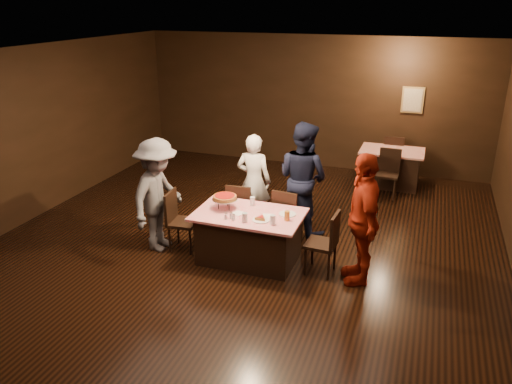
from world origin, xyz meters
TOP-DOWN VIEW (x-y plane):
  - room at (0.00, 0.01)m, footprint 10.00×10.04m
  - main_table at (0.23, 0.12)m, footprint 1.60×1.00m
  - back_table at (1.93, 4.20)m, footprint 1.30×0.90m
  - chair_far_left at (-0.17, 0.87)m, footprint 0.44×0.44m
  - chair_far_right at (0.63, 0.87)m, footprint 0.46×0.46m
  - chair_end_left at (-0.87, 0.12)m, footprint 0.46×0.46m
  - chair_end_right at (1.33, 0.12)m, footprint 0.45×0.45m
  - chair_back_near at (1.93, 3.50)m, footprint 0.43×0.43m
  - chair_back_far at (1.93, 4.80)m, footprint 0.43×0.43m
  - diner_white_jacket at (-0.12, 1.33)m, footprint 0.61×0.41m
  - diner_navy_hoodie at (0.72, 1.41)m, footprint 1.14×1.04m
  - diner_grey_knit at (-1.23, 0.03)m, footprint 0.72×1.19m
  - diner_red_shirt at (1.89, 0.10)m, footprint 0.79×1.19m
  - pizza_stand at (-0.17, 0.17)m, footprint 0.38×0.38m
  - plate_with_slice at (0.48, -0.06)m, footprint 0.25×0.25m
  - plate_empty at (0.78, 0.27)m, footprint 0.25×0.25m
  - glass_front_left at (0.28, -0.18)m, footprint 0.08×0.08m
  - glass_front_right at (0.68, -0.13)m, footprint 0.08×0.08m
  - glass_amber at (0.83, 0.07)m, footprint 0.08×0.08m
  - glass_back at (0.18, 0.42)m, footprint 0.08×0.08m
  - condiments at (0.05, -0.16)m, footprint 0.17×0.10m
  - napkin_center at (0.53, 0.12)m, footprint 0.19×0.19m
  - napkin_left at (0.08, 0.07)m, footprint 0.21×0.21m

SIDE VIEW (x-z plane):
  - main_table at x=0.23m, z-range 0.00..0.77m
  - back_table at x=1.93m, z-range 0.00..0.77m
  - chair_far_left at x=-0.17m, z-range 0.00..0.95m
  - chair_far_right at x=0.63m, z-range 0.00..0.95m
  - chair_end_left at x=-0.87m, z-range 0.00..0.95m
  - chair_end_right at x=1.33m, z-range 0.00..0.95m
  - chair_back_near at x=1.93m, z-range 0.00..0.95m
  - chair_back_far at x=1.93m, z-range 0.00..0.95m
  - napkin_center at x=0.53m, z-range 0.77..0.78m
  - napkin_left at x=0.08m, z-range 0.77..0.78m
  - plate_empty at x=0.78m, z-range 0.77..0.78m
  - plate_with_slice at x=0.48m, z-range 0.76..0.83m
  - condiments at x=0.05m, z-range 0.77..0.87m
  - diner_white_jacket at x=-0.12m, z-range 0.00..1.64m
  - glass_front_left at x=0.28m, z-range 0.77..0.91m
  - glass_front_right at x=0.68m, z-range 0.77..0.91m
  - glass_amber at x=0.83m, z-range 0.77..0.91m
  - glass_back at x=0.18m, z-range 0.77..0.91m
  - diner_grey_knit at x=-1.23m, z-range 0.00..1.80m
  - diner_red_shirt at x=1.89m, z-range 0.00..1.88m
  - diner_navy_hoodie at x=0.72m, z-range 0.00..1.90m
  - pizza_stand at x=-0.17m, z-range 0.84..1.06m
  - room at x=0.00m, z-range 0.63..3.65m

